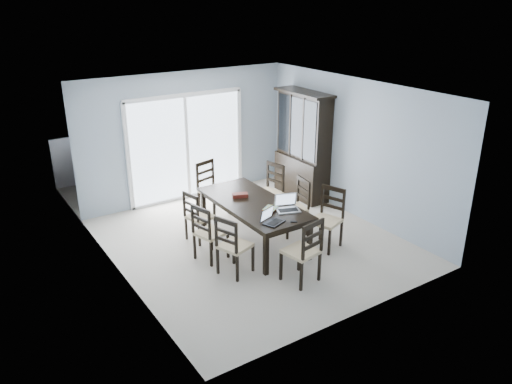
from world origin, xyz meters
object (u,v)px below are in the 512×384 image
china_hutch (303,146)px  game_box (240,195)px  chair_left_near (231,240)px  chair_right_near (329,211)px  chair_end_far (210,182)px  hot_tub (137,168)px  laptop_dark (274,220)px  dining_table (253,206)px  chair_right_mid (298,200)px  chair_left_mid (206,227)px  chair_left_far (196,212)px  chair_right_far (271,185)px  laptop_silver (288,207)px  chair_end_near (306,245)px  cell_phone (294,222)px

china_hutch → game_box: bearing=-155.6°
chair_left_near → chair_right_near: 1.86m
chair_end_far → hot_tub: 2.17m
laptop_dark → chair_left_near: bearing=148.1°
dining_table → china_hutch: size_ratio=1.00×
chair_right_mid → hot_tub: bearing=32.6°
chair_left_near → chair_left_mid: (-0.09, 0.60, -0.01)m
china_hutch → game_box: (-2.09, -0.95, -0.29)m
dining_table → chair_left_far: 0.98m
game_box → hot_tub: bearing=101.4°
china_hutch → chair_end_far: china_hutch is taller
chair_right_mid → laptop_dark: bearing=135.1°
chair_right_far → chair_right_mid: bearing=167.7°
china_hutch → chair_right_mid: 1.82m
china_hutch → chair_right_mid: (-1.15, -1.34, -0.46)m
laptop_silver → chair_left_near: bearing=-154.3°
chair_right_mid → chair_end_far: bearing=38.4°
chair_left_near → chair_right_near: (1.86, -0.05, 0.03)m
chair_end_near → laptop_dark: (-0.11, 0.65, 0.18)m
chair_left_far → game_box: 0.80m
hot_tub → laptop_silver: bearing=-76.5°
chair_end_near → laptop_dark: size_ratio=3.14×
chair_right_near → chair_right_far: bearing=-15.5°
dining_table → chair_right_far: size_ratio=1.85×
laptop_dark → game_box: (0.11, 1.16, -0.02)m
china_hutch → chair_left_far: bearing=-166.3°
chair_end_near → hot_tub: size_ratio=0.64×
chair_right_far → laptop_silver: chair_right_far is taller
chair_right_near → chair_end_near: (-1.07, -0.74, 0.00)m
chair_right_near → cell_phone: chair_right_near is taller
chair_right_far → cell_phone: size_ratio=11.27×
chair_left_near → china_hutch: bearing=104.5°
laptop_silver → game_box: bearing=130.4°
chair_right_far → chair_left_far: bearing=85.2°
chair_left_mid → game_box: bearing=99.7°
dining_table → chair_right_mid: size_ratio=1.91×
chair_right_near → chair_left_mid: bearing=52.1°
chair_right_mid → chair_end_near: bearing=155.2°
chair_left_mid → hot_tub: (0.23, 3.66, -0.12)m
chair_left_far → chair_right_mid: bearing=56.3°
cell_phone → chair_end_near: bearing=-73.5°
game_box → chair_right_mid: bearing=-22.1°
china_hutch → laptop_silver: (-1.76, -1.87, -0.26)m
chair_right_far → game_box: bearing=104.1°
chair_right_mid → laptop_silver: chair_right_mid is taller
chair_end_far → laptop_silver: chair_end_far is taller
laptop_dark → chair_end_near: bearing=-100.6°
hot_tub → chair_right_near: bearing=-68.2°
chair_left_near → laptop_dark: bearing=58.8°
cell_phone → chair_end_far: bearing=126.3°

